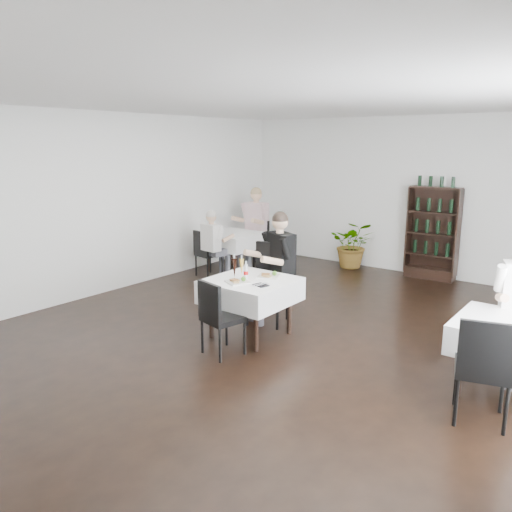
% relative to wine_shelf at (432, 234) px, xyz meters
% --- Properties ---
extents(room_shell, '(9.00, 9.00, 9.00)m').
position_rel_wine_shelf_xyz_m(room_shell, '(-0.60, -4.31, 0.65)').
color(room_shell, black).
rests_on(room_shell, ground).
extents(wine_shelf, '(0.90, 0.28, 1.75)m').
position_rel_wine_shelf_xyz_m(wine_shelf, '(0.00, 0.00, 0.00)').
color(wine_shelf, black).
rests_on(wine_shelf, ground).
extents(main_table, '(1.03, 1.03, 0.77)m').
position_rel_wine_shelf_xyz_m(main_table, '(-0.90, -4.31, -0.23)').
color(main_table, black).
rests_on(main_table, ground).
extents(left_table, '(0.98, 0.98, 0.77)m').
position_rel_wine_shelf_xyz_m(left_table, '(-3.30, -1.81, -0.23)').
color(left_table, black).
rests_on(left_table, ground).
extents(right_table, '(0.98, 0.98, 0.77)m').
position_rel_wine_shelf_xyz_m(right_table, '(2.10, -4.01, -0.23)').
color(right_table, black).
rests_on(right_table, ground).
extents(potted_tree, '(1.08, 1.02, 0.96)m').
position_rel_wine_shelf_xyz_m(potted_tree, '(-1.54, -0.11, -0.37)').
color(potted_tree, '#2A5D20').
rests_on(potted_tree, ground).
extents(main_chair_far, '(0.63, 0.64, 1.12)m').
position_rel_wine_shelf_xyz_m(main_chair_far, '(-1.05, -3.69, -0.21)').
color(main_chair_far, black).
rests_on(main_chair_far, ground).
extents(main_chair_near, '(0.50, 0.51, 0.92)m').
position_rel_wine_shelf_xyz_m(main_chair_near, '(-0.82, -5.05, -0.32)').
color(main_chair_near, black).
rests_on(main_chair_near, ground).
extents(left_chair_far, '(0.51, 0.51, 0.94)m').
position_rel_wine_shelf_xyz_m(left_chair_far, '(-3.23, -1.10, -0.31)').
color(left_chair_far, black).
rests_on(left_chair_far, ground).
extents(left_chair_near, '(0.46, 0.46, 0.89)m').
position_rel_wine_shelf_xyz_m(left_chair_near, '(-3.43, -2.47, -0.34)').
color(left_chair_near, black).
rests_on(left_chair_near, ground).
extents(right_chair_near, '(0.57, 0.58, 1.01)m').
position_rel_wine_shelf_xyz_m(right_chair_near, '(2.05, -4.74, -0.27)').
color(right_chair_near, black).
rests_on(right_chair_near, ground).
extents(diner_main, '(0.70, 0.74, 1.56)m').
position_rel_wine_shelf_xyz_m(diner_main, '(-1.01, -3.62, 0.06)').
color(diner_main, '#404047').
rests_on(diner_main, ground).
extents(diner_left_far, '(0.61, 0.61, 1.62)m').
position_rel_wine_shelf_xyz_m(diner_left_far, '(-3.25, -1.20, 0.09)').
color(diner_left_far, '#404047').
rests_on(diner_left_far, ground).
extents(diner_left_near, '(0.52, 0.53, 1.30)m').
position_rel_wine_shelf_xyz_m(diner_left_near, '(-3.19, -2.48, -0.09)').
color(diner_left_near, '#404047').
rests_on(diner_left_near, ground).
extents(plate_far, '(0.35, 0.35, 0.08)m').
position_rel_wine_shelf_xyz_m(plate_far, '(-0.78, -4.08, -0.06)').
color(plate_far, white).
rests_on(plate_far, main_table).
extents(plate_near, '(0.34, 0.34, 0.08)m').
position_rel_wine_shelf_xyz_m(plate_near, '(-0.93, -4.54, -0.06)').
color(plate_near, white).
rests_on(plate_near, main_table).
extents(pilsner_dark, '(0.08, 0.08, 0.33)m').
position_rel_wine_shelf_xyz_m(pilsner_dark, '(-1.12, -4.37, 0.06)').
color(pilsner_dark, black).
rests_on(pilsner_dark, main_table).
extents(pilsner_lager, '(0.06, 0.06, 0.27)m').
position_rel_wine_shelf_xyz_m(pilsner_lager, '(-1.14, -4.20, 0.03)').
color(pilsner_lager, gold).
rests_on(pilsner_lager, main_table).
extents(coke_bottle, '(0.06, 0.06, 0.24)m').
position_rel_wine_shelf_xyz_m(coke_bottle, '(-0.97, -4.33, 0.02)').
color(coke_bottle, silver).
rests_on(coke_bottle, main_table).
extents(napkin_cutlery, '(0.21, 0.20, 0.02)m').
position_rel_wine_shelf_xyz_m(napkin_cutlery, '(-0.62, -4.46, -0.07)').
color(napkin_cutlery, black).
rests_on(napkin_cutlery, main_table).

